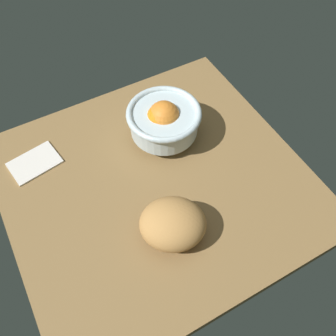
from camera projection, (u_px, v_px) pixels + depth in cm
name	position (u px, v px, depth cm)	size (l,w,h in cm)	color
ground_plane	(156.00, 184.00, 91.49)	(70.76, 67.19, 3.00)	olive
fruit_bowl	(164.00, 120.00, 93.31)	(18.81, 18.81, 11.31)	silver
bread_loaf	(173.00, 224.00, 78.90)	(14.36, 12.71, 8.71)	#BE8749
napkin_folded	(34.00, 162.00, 92.84)	(11.98, 8.32, 1.00)	silver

